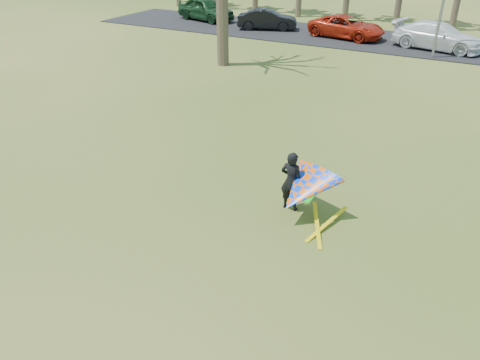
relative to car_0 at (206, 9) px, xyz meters
The scene contains 7 objects.
ground 30.20m from the car_0, 58.51° to the right, with size 100.00×100.00×0.00m, color #265312.
parking_strip 15.81m from the car_0, ahead, with size 46.00×7.00×0.06m, color black.
car_0 is the anchor object (origin of this frame).
car_1 5.96m from the car_0, ahead, with size 1.48×4.25×1.40m, color black.
car_2 11.82m from the car_0, ahead, with size 2.35×5.11×1.42m, color #B8230E.
car_3 17.73m from the car_0, ahead, with size 2.21×5.42×1.57m, color white.
kite_flyer 28.70m from the car_0, 53.18° to the right, with size 2.13×2.39×2.02m.
Camera 1 is at (4.96, -7.29, 6.91)m, focal length 35.00 mm.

